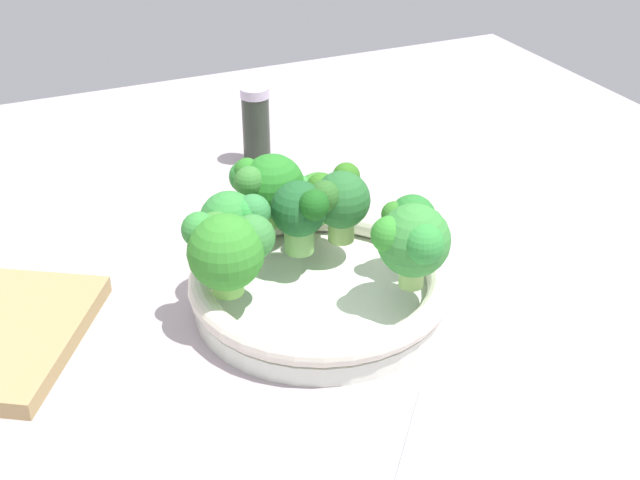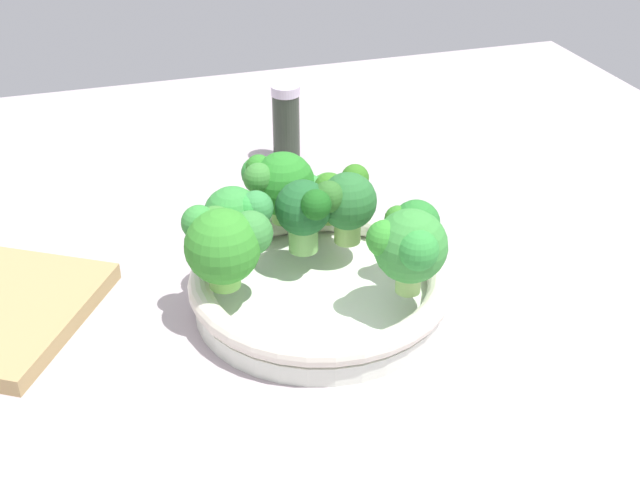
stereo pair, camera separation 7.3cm
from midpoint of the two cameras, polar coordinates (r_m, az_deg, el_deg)
ground_plane at (r=76.14cm, az=0.95°, el=-6.12°), size 130.00×130.00×2.50cm
bowl at (r=75.75cm, az=2.76°, el=-3.31°), size 23.79×23.79×4.02cm
broccoli_floret_0 at (r=74.53cm, az=-2.84°, el=1.64°), size 6.21×5.37×6.75cm
broccoli_floret_1 at (r=76.90cm, az=4.42°, el=2.70°), size 6.27×5.87×6.98cm
broccoli_floret_2 at (r=74.93cm, az=9.24°, el=0.90°), size 4.92×4.36×5.89cm
broccoli_floret_3 at (r=80.19cm, az=-0.28°, el=3.89°), size 7.14×6.52×7.16cm
broccoli_floret_4 at (r=80.84cm, az=3.04°, el=3.15°), size 4.59×4.48×5.06cm
broccoli_floret_5 at (r=70.68cm, az=-3.64°, el=-0.21°), size 7.76×7.33×7.24cm
broccoli_floret_6 at (r=69.82cm, az=9.09°, el=-0.57°), size 6.93×6.87×7.65cm
broccoli_floret_7 at (r=75.05cm, az=1.78°, el=1.96°), size 5.14×6.05×7.08cm
garlic_bulb at (r=91.87cm, az=0.13°, el=3.77°), size 5.49×5.49×5.49cm
pepper_shaker at (r=101.98cm, az=-0.27°, el=7.95°), size 3.46×3.46×9.67cm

